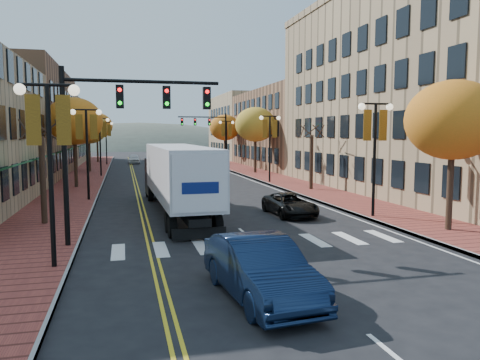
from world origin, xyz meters
TOP-DOWN VIEW (x-y plane):
  - ground at (0.00, 0.00)m, footprint 200.00×200.00m
  - sidewalk_left at (-9.00, 32.50)m, footprint 4.00×85.00m
  - sidewalk_right at (9.00, 32.50)m, footprint 4.00×85.00m
  - building_left_mid at (-17.00, 36.00)m, footprint 12.00×24.00m
  - building_left_far at (-17.00, 61.00)m, footprint 12.00×26.00m
  - building_right_near at (18.50, 16.00)m, footprint 15.00×28.00m
  - building_right_mid at (18.50, 42.00)m, footprint 15.00×24.00m
  - building_right_far at (18.50, 64.00)m, footprint 15.00×20.00m
  - tree_left_a at (-9.00, 8.00)m, footprint 0.28×0.28m
  - tree_left_b at (-9.00, 24.00)m, footprint 4.48×4.48m
  - tree_left_c at (-9.00, 40.00)m, footprint 4.16×4.16m
  - tree_left_d at (-9.00, 58.00)m, footprint 4.61×4.61m
  - tree_right_a at (9.00, 2.00)m, footprint 4.16×4.16m
  - tree_right_b at (9.00, 18.00)m, footprint 0.28×0.28m
  - tree_right_c at (9.00, 34.00)m, footprint 4.48×4.48m
  - tree_right_d at (9.00, 50.00)m, footprint 4.35×4.35m
  - lamp_left_a at (-7.50, 0.00)m, footprint 1.96×0.36m
  - lamp_left_b at (-7.50, 16.00)m, footprint 1.96×0.36m
  - lamp_left_c at (-7.50, 34.00)m, footprint 1.96×0.36m
  - lamp_left_d at (-7.50, 52.00)m, footprint 1.96×0.36m
  - lamp_right_a at (7.50, 6.00)m, footprint 1.96×0.36m
  - lamp_right_b at (7.50, 24.00)m, footprint 1.96×0.36m
  - lamp_right_c at (7.50, 42.00)m, footprint 1.96×0.36m
  - traffic_mast_near at (-5.48, 3.00)m, footprint 6.10×0.35m
  - traffic_mast_far at (5.48, 42.00)m, footprint 6.10×0.34m
  - semi_truck at (-2.40, 10.10)m, footprint 2.78×15.27m
  - navy_sedan at (-1.70, -4.11)m, footprint 2.28×5.25m
  - black_suv at (3.56, 7.93)m, footprint 2.16×4.45m
  - car_far_white at (-3.71, 54.93)m, footprint 1.80×4.22m
  - car_far_silver at (1.89, 56.37)m, footprint 2.07×4.42m
  - car_far_oncoming at (0.50, 67.03)m, footprint 2.03×5.05m

SIDE VIEW (x-z plane):
  - ground at x=0.00m, z-range 0.00..0.00m
  - sidewalk_left at x=-9.00m, z-range 0.00..0.15m
  - sidewalk_right at x=9.00m, z-range 0.00..0.15m
  - black_suv at x=3.56m, z-range 0.00..1.22m
  - car_far_silver at x=1.89m, z-range 0.00..1.25m
  - car_far_white at x=-3.71m, z-range 0.00..1.42m
  - car_far_oncoming at x=0.50m, z-range 0.00..1.63m
  - navy_sedan at x=-1.70m, z-range 0.00..1.68m
  - semi_truck at x=-2.40m, z-range 0.32..4.13m
  - tree_left_a at x=-9.00m, z-range 0.15..4.35m
  - tree_right_b at x=9.00m, z-range 0.15..4.35m
  - lamp_left_a at x=-7.50m, z-range 1.27..7.32m
  - lamp_left_b at x=-7.50m, z-range 1.27..7.32m
  - lamp_left_c at x=-7.50m, z-range 1.27..7.32m
  - lamp_left_d at x=-7.50m, z-range 1.27..7.32m
  - lamp_right_a at x=7.50m, z-range 1.27..7.32m
  - lamp_right_b at x=7.50m, z-range 1.27..7.32m
  - lamp_right_c at x=7.50m, z-range 1.27..7.32m
  - building_left_far at x=-17.00m, z-range 0.00..9.50m
  - traffic_mast_near at x=-5.48m, z-range 1.42..8.42m
  - traffic_mast_far at x=5.48m, z-range 1.42..8.42m
  - building_right_mid at x=18.50m, z-range 0.00..10.00m
  - tree_left_c at x=-9.00m, z-range 1.71..8.40m
  - tree_right_a at x=9.00m, z-range 1.71..8.40m
  - tree_right_d at x=9.00m, z-range 1.79..8.79m
  - tree_left_b at x=-9.00m, z-range 1.84..9.05m
  - tree_right_c at x=9.00m, z-range 1.84..9.05m
  - building_left_mid at x=-17.00m, z-range 0.00..11.00m
  - building_right_far at x=18.50m, z-range 0.00..11.00m
  - tree_left_d at x=-9.00m, z-range 1.89..9.31m
  - building_right_near at x=18.50m, z-range 0.00..15.00m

